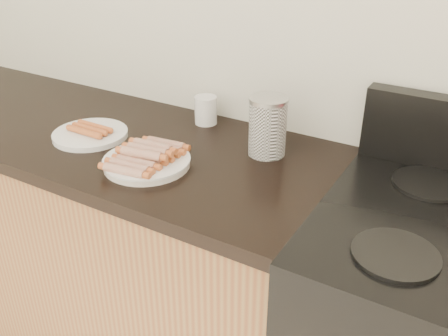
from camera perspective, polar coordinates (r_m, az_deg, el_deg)
The scene contains 10 objects.
cabinet_base at distance 2.10m, azimuth -19.00°, elevation -5.90°, with size 2.20×0.59×0.86m, color olive.
counter_slab at distance 1.90m, azimuth -21.09°, elevation 5.44°, with size 2.20×0.62×0.04m, color black.
burner_near_left at distance 1.09m, azimuth 19.00°, elevation -9.34°, with size 0.18×0.18×0.01m, color black.
burner_far_left at distance 1.38m, azimuth 22.30°, elevation -1.64°, with size 0.18×0.18×0.01m, color black.
main_plate at distance 1.41m, azimuth -8.81°, elevation 0.56°, with size 0.24×0.24×0.02m, color silver.
side_plate at distance 1.63m, azimuth -15.03°, elevation 3.73°, with size 0.23×0.23×0.02m, color silver.
hotdog_pile at distance 1.40m, azimuth -8.88°, elevation 1.53°, with size 0.12×0.23×0.05m.
plain_sausages at distance 1.62m, azimuth -15.11°, elevation 4.32°, with size 0.13×0.07×0.02m.
canister at distance 1.44m, azimuth 5.01°, elevation 4.77°, with size 0.11×0.11×0.17m.
mug at distance 1.66m, azimuth -2.10°, elevation 6.63°, with size 0.07×0.07×0.09m, color white.
Camera 1 is at (0.72, 0.62, 1.55)m, focal length 40.00 mm.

